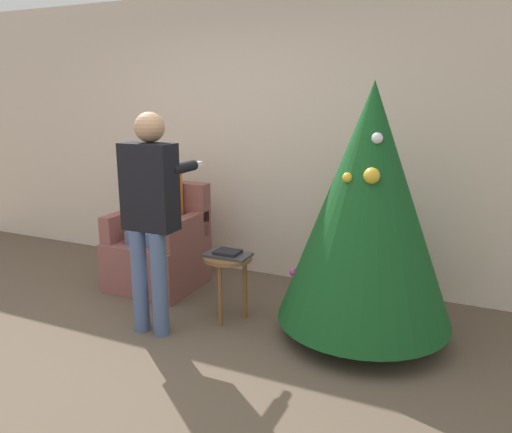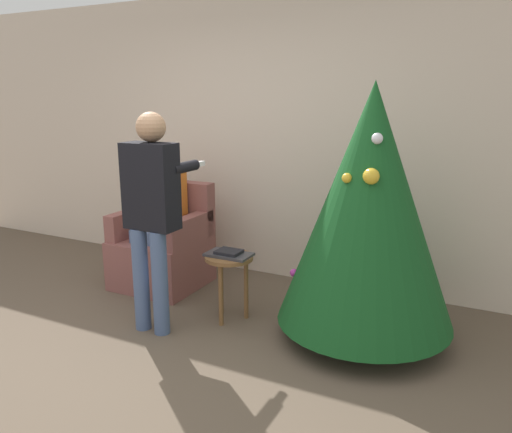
{
  "view_description": "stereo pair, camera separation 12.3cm",
  "coord_description": "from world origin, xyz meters",
  "px_view_note": "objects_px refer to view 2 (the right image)",
  "views": [
    {
      "loc": [
        2.06,
        -2.19,
        1.77
      ],
      "look_at": [
        0.62,
        0.96,
        0.92
      ],
      "focal_mm": 35.0,
      "sensor_mm": 36.0,
      "label": 1
    },
    {
      "loc": [
        2.17,
        -2.14,
        1.77
      ],
      "look_at": [
        0.62,
        0.96,
        0.92
      ],
      "focal_mm": 35.0,
      "sensor_mm": 36.0,
      "label": 2
    }
  ],
  "objects_px": {
    "armchair": "(164,249)",
    "person_seated": "(161,212)",
    "side_stool": "(229,267)",
    "person_standing": "(151,204)",
    "christmas_tree": "(369,207)"
  },
  "relations": [
    {
      "from": "person_standing",
      "to": "side_stool",
      "type": "distance_m",
      "value": 0.8
    },
    {
      "from": "armchair",
      "to": "person_standing",
      "type": "height_order",
      "value": "person_standing"
    },
    {
      "from": "armchair",
      "to": "side_stool",
      "type": "height_order",
      "value": "armchair"
    },
    {
      "from": "person_standing",
      "to": "side_stool",
      "type": "relative_size",
      "value": 3.09
    },
    {
      "from": "christmas_tree",
      "to": "side_stool",
      "type": "bearing_deg",
      "value": -170.77
    },
    {
      "from": "person_seated",
      "to": "side_stool",
      "type": "height_order",
      "value": "person_seated"
    },
    {
      "from": "person_standing",
      "to": "side_stool",
      "type": "bearing_deg",
      "value": 42.74
    },
    {
      "from": "armchair",
      "to": "person_seated",
      "type": "bearing_deg",
      "value": -90.0
    },
    {
      "from": "side_stool",
      "to": "christmas_tree",
      "type": "bearing_deg",
      "value": 9.23
    },
    {
      "from": "armchair",
      "to": "side_stool",
      "type": "distance_m",
      "value": 1.03
    },
    {
      "from": "person_seated",
      "to": "side_stool",
      "type": "bearing_deg",
      "value": -21.99
    },
    {
      "from": "person_seated",
      "to": "side_stool",
      "type": "relative_size",
      "value": 2.39
    },
    {
      "from": "side_stool",
      "to": "person_standing",
      "type": "bearing_deg",
      "value": -137.26
    },
    {
      "from": "armchair",
      "to": "side_stool",
      "type": "bearing_deg",
      "value": -23.31
    },
    {
      "from": "armchair",
      "to": "person_seated",
      "type": "height_order",
      "value": "person_seated"
    }
  ]
}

